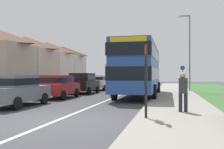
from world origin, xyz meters
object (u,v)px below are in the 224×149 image
double_decker_bus (139,67)px  street_lamp_mid (188,48)px  pedestrian_walking_away (182,82)px  parked_car_grey (16,89)px  cycle_route_sign (183,77)px  bus_stop_sign (146,76)px  parked_car_red (58,86)px  pedestrian_at_stop (183,90)px  parked_car_black (83,82)px  parked_car_white (98,82)px

double_decker_bus → street_lamp_mid: street_lamp_mid is taller
double_decker_bus → pedestrian_walking_away: 4.58m
parked_car_grey → pedestrian_walking_away: (8.50, 10.48, 0.11)m
pedestrian_walking_away → cycle_route_sign: bearing=87.1°
street_lamp_mid → bus_stop_sign: bearing=-98.9°
parked_car_red → cycle_route_sign: bearing=49.7°
parked_car_grey → pedestrian_walking_away: bearing=51.0°
pedestrian_at_stop → double_decker_bus: bearing=107.6°
bus_stop_sign → street_lamp_mid: bearing=81.1°
parked_car_black → parked_car_white: size_ratio=1.02×
cycle_route_sign → double_decker_bus: bearing=-114.5°
double_decker_bus → parked_car_grey: (-5.29, -7.44, -1.28)m
pedestrian_walking_away → parked_car_red: bearing=-146.0°
pedestrian_walking_away → parked_car_grey: bearing=-129.0°
parked_car_red → bus_stop_sign: size_ratio=1.51×
parked_car_red → parked_car_black: parked_car_black is taller
parked_car_grey → parked_car_black: size_ratio=1.02×
parked_car_black → pedestrian_walking_away: parked_car_black is taller
parked_car_grey → parked_car_black: 9.67m
double_decker_bus → parked_car_black: (-5.07, 2.23, -1.19)m
parked_car_grey → street_lamp_mid: bearing=54.9°
parked_car_black → cycle_route_sign: 10.05m
parked_car_black → bus_stop_sign: size_ratio=1.56×
parked_car_red → cycle_route_sign: 13.34m
parked_car_grey → parked_car_red: (0.11, 4.82, -0.00)m
double_decker_bus → parked_car_grey: bearing=-125.4°
parked_car_white → pedestrian_at_stop: bearing=-63.8°
pedestrian_at_stop → bus_stop_sign: bearing=-126.9°
parked_car_red → double_decker_bus: bearing=26.8°
parked_car_black → double_decker_bus: bearing=-23.7°
pedestrian_walking_away → street_lamp_mid: bearing=75.5°
pedestrian_at_stop → cycle_route_sign: bearing=87.3°
parked_car_red → cycle_route_sign: (8.62, 10.16, 0.56)m
pedestrian_walking_away → bus_stop_sign: (-1.81, -13.23, 0.56)m
double_decker_bus → parked_car_black: double_decker_bus is taller
pedestrian_walking_away → cycle_route_sign: (0.23, 4.50, 0.45)m
pedestrian_at_stop → parked_car_grey: bearing=172.6°
double_decker_bus → cycle_route_sign: size_ratio=4.13×
double_decker_bus → pedestrian_at_stop: (2.69, -8.47, -1.17)m
pedestrian_at_stop → pedestrian_walking_away: 11.53m
bus_stop_sign → street_lamp_mid: size_ratio=0.37×
parked_car_grey → pedestrian_at_stop: size_ratio=2.48×
cycle_route_sign → pedestrian_at_stop: bearing=-92.7°
parked_car_black → parked_car_grey: bearing=-91.3°
parked_car_grey → bus_stop_sign: bus_stop_sign is taller
parked_car_white → double_decker_bus: bearing=-55.3°
parked_car_red → bus_stop_sign: (6.58, -7.57, 0.68)m
street_lamp_mid → pedestrian_at_stop: bearing=-94.8°
parked_car_grey → pedestrian_at_stop: bearing=-7.4°
double_decker_bus → parked_car_red: (-5.18, -2.62, -1.28)m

